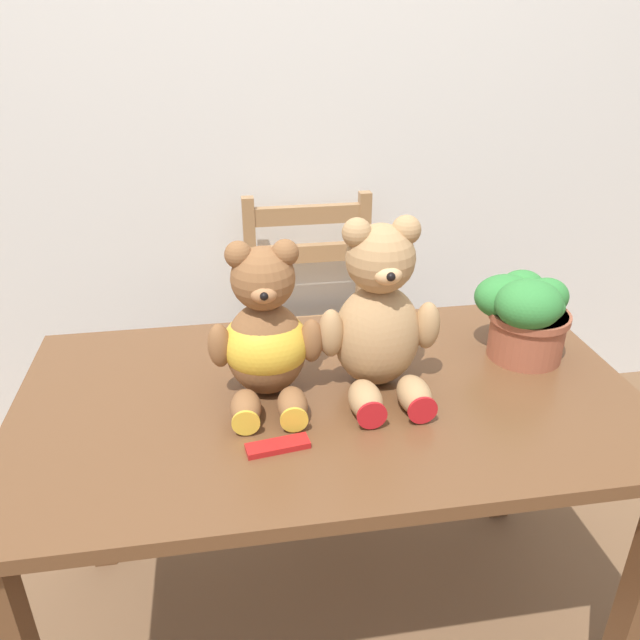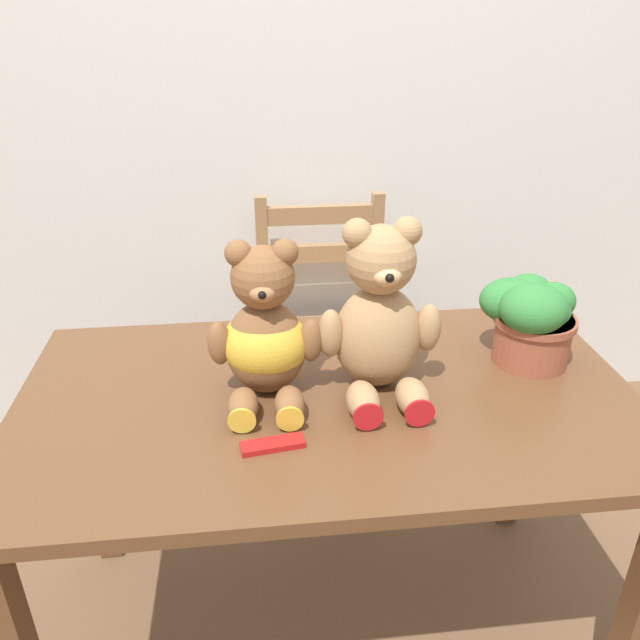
{
  "view_description": "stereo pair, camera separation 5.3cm",
  "coord_description": "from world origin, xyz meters",
  "px_view_note": "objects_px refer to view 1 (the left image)",
  "views": [
    {
      "loc": [
        -0.19,
        -0.72,
        1.44
      ],
      "look_at": [
        -0.01,
        0.39,
        0.87
      ],
      "focal_mm": 35.0,
      "sensor_mm": 36.0,
      "label": 1
    },
    {
      "loc": [
        -0.14,
        -0.72,
        1.44
      ],
      "look_at": [
        -0.01,
        0.39,
        0.87
      ],
      "focal_mm": 35.0,
      "sensor_mm": 36.0,
      "label": 2
    }
  ],
  "objects_px": {
    "teddy_bear_left": "(266,337)",
    "potted_plant": "(525,312)",
    "teddy_bear_right": "(379,318)",
    "chocolate_bar": "(278,446)",
    "wooden_chair_behind": "(314,333)"
  },
  "relations": [
    {
      "from": "potted_plant",
      "to": "wooden_chair_behind",
      "type": "bearing_deg",
      "value": 118.36
    },
    {
      "from": "teddy_bear_right",
      "to": "chocolate_bar",
      "type": "bearing_deg",
      "value": 38.09
    },
    {
      "from": "teddy_bear_left",
      "to": "wooden_chair_behind",
      "type": "bearing_deg",
      "value": -102.66
    },
    {
      "from": "teddy_bear_right",
      "to": "potted_plant",
      "type": "xyz_separation_m",
      "value": [
        0.36,
        0.07,
        -0.05
      ]
    },
    {
      "from": "teddy_bear_left",
      "to": "potted_plant",
      "type": "xyz_separation_m",
      "value": [
        0.59,
        0.06,
        -0.02
      ]
    },
    {
      "from": "teddy_bear_left",
      "to": "potted_plant",
      "type": "distance_m",
      "value": 0.59
    },
    {
      "from": "teddy_bear_right",
      "to": "wooden_chair_behind",
      "type": "bearing_deg",
      "value": -89.08
    },
    {
      "from": "teddy_bear_right",
      "to": "chocolate_bar",
      "type": "height_order",
      "value": "teddy_bear_right"
    },
    {
      "from": "wooden_chair_behind",
      "to": "chocolate_bar",
      "type": "relative_size",
      "value": 7.56
    },
    {
      "from": "wooden_chair_behind",
      "to": "chocolate_bar",
      "type": "height_order",
      "value": "wooden_chair_behind"
    },
    {
      "from": "chocolate_bar",
      "to": "potted_plant",
      "type": "bearing_deg",
      "value": 23.28
    },
    {
      "from": "wooden_chair_behind",
      "to": "teddy_bear_left",
      "type": "xyz_separation_m",
      "value": [
        -0.21,
        -0.76,
        0.41
      ]
    },
    {
      "from": "teddy_bear_right",
      "to": "chocolate_bar",
      "type": "relative_size",
      "value": 3.14
    },
    {
      "from": "wooden_chair_behind",
      "to": "teddy_bear_right",
      "type": "bearing_deg",
      "value": 91.53
    },
    {
      "from": "teddy_bear_left",
      "to": "potted_plant",
      "type": "bearing_deg",
      "value": -170.97
    }
  ]
}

